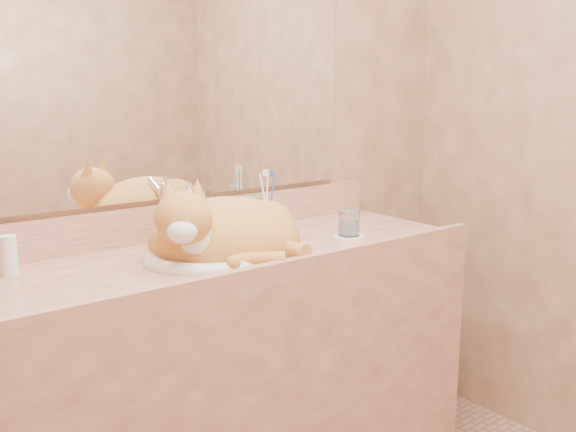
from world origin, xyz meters
TOP-DOWN VIEW (x-y plane):
  - wall_back at (0.00, 1.00)m, footprint 2.40×0.02m
  - vanity_counter at (0.00, 0.72)m, footprint 1.60×0.55m
  - mirror at (0.00, 0.99)m, footprint 1.30×0.02m
  - sink_basin at (-0.03, 0.70)m, footprint 0.52×0.45m
  - faucet at (-0.03, 0.89)m, footprint 0.07×0.14m
  - cat at (-0.04, 0.69)m, footprint 0.57×0.53m
  - soap_dispenser at (0.22, 0.85)m, footprint 0.08×0.08m
  - toothbrush_cup at (0.27, 0.89)m, footprint 0.14×0.14m
  - toothbrushes at (0.27, 0.89)m, footprint 0.04×0.04m
  - saucer at (0.42, 0.64)m, footprint 0.11×0.11m
  - water_glass at (0.42, 0.64)m, footprint 0.07×0.07m
  - lotion_bottle at (-0.58, 0.89)m, footprint 0.04×0.04m

SIDE VIEW (x-z plane):
  - vanity_counter at x=0.00m, z-range 0.00..0.85m
  - saucer at x=0.42m, z-range 0.85..0.86m
  - water_glass at x=0.42m, z-range 0.86..0.94m
  - lotion_bottle at x=-0.58m, z-range 0.85..0.96m
  - toothbrush_cup at x=0.27m, z-range 0.85..0.96m
  - sink_basin at x=-0.03m, z-range 0.85..1.00m
  - cat at x=-0.04m, z-range 0.80..1.06m
  - soap_dispenser at x=0.22m, z-range 0.85..1.01m
  - faucet at x=-0.03m, z-range 0.85..1.04m
  - toothbrushes at x=0.27m, z-range 0.87..1.09m
  - wall_back at x=0.00m, z-range 0.00..2.50m
  - mirror at x=0.00m, z-range 0.99..1.79m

